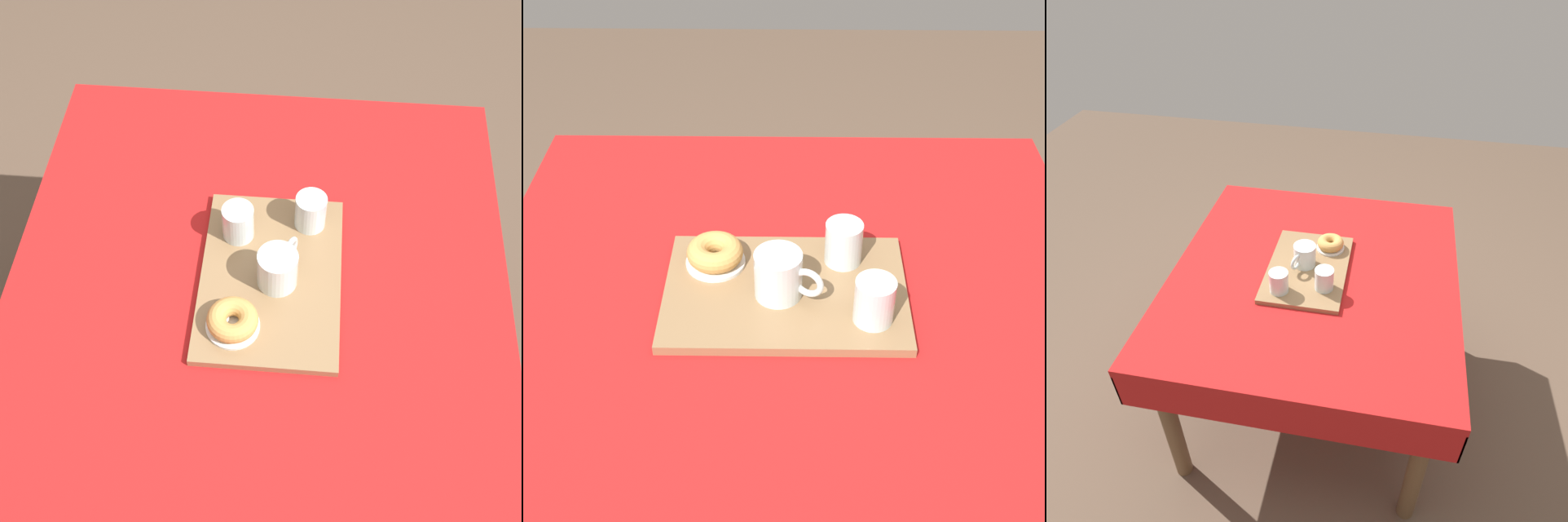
% 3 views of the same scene
% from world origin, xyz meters
% --- Properties ---
extents(ground_plane, '(6.00, 6.00, 0.00)m').
position_xyz_m(ground_plane, '(0.00, 0.00, 0.00)').
color(ground_plane, brown).
extents(dining_table, '(1.16, 1.08, 0.73)m').
position_xyz_m(dining_table, '(0.00, 0.00, 0.63)').
color(dining_table, red).
rests_on(dining_table, ground).
extents(serving_tray, '(0.44, 0.30, 0.02)m').
position_xyz_m(serving_tray, '(0.01, 0.03, 0.74)').
color(serving_tray, olive).
rests_on(serving_tray, dining_table).
extents(tea_mug_left, '(0.12, 0.09, 0.09)m').
position_xyz_m(tea_mug_left, '(0.02, 0.04, 0.79)').
color(tea_mug_left, silver).
rests_on(tea_mug_left, serving_tray).
extents(water_glass_near, '(0.07, 0.07, 0.08)m').
position_xyz_m(water_glass_near, '(-0.14, 0.10, 0.78)').
color(water_glass_near, silver).
rests_on(water_glass_near, serving_tray).
extents(water_glass_far, '(0.07, 0.07, 0.08)m').
position_xyz_m(water_glass_far, '(-0.10, -0.05, 0.78)').
color(water_glass_far, silver).
rests_on(water_glass_far, serving_tray).
extents(donut_plate_left, '(0.11, 0.11, 0.01)m').
position_xyz_m(donut_plate_left, '(0.14, -0.04, 0.75)').
color(donut_plate_left, white).
rests_on(donut_plate_left, serving_tray).
extents(sugar_donut_left, '(0.11, 0.11, 0.04)m').
position_xyz_m(sugar_donut_left, '(0.14, -0.04, 0.77)').
color(sugar_donut_left, tan).
rests_on(sugar_donut_left, donut_plate_left).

